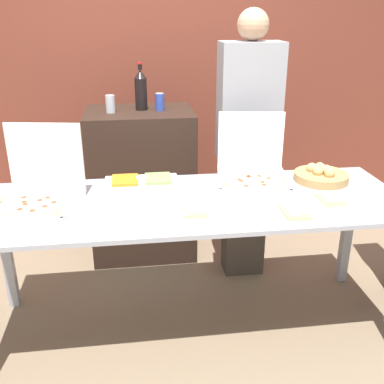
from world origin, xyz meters
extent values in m
plane|color=#847056|center=(0.00, 0.00, 0.00)|extent=(16.00, 16.00, 0.00)
cube|color=brown|center=(0.00, 1.70, 1.40)|extent=(10.00, 0.06, 2.80)
cube|color=#A8AAB2|center=(0.00, 0.00, 0.83)|extent=(2.37, 0.82, 0.02)
cube|color=#A8AAB2|center=(-1.13, 0.36, 0.41)|extent=(0.06, 0.06, 0.82)
cube|color=#A8AAB2|center=(1.13, 0.36, 0.41)|extent=(0.06, 0.06, 0.82)
cube|color=white|center=(0.38, 0.16, 0.85)|extent=(0.46, 0.46, 0.02)
cube|color=white|center=(0.35, -0.03, 0.88)|extent=(0.40, 0.08, 0.04)
cube|color=white|center=(0.19, 0.19, 0.88)|extent=(0.08, 0.40, 0.04)
cube|color=white|center=(0.57, 0.13, 0.88)|extent=(0.08, 0.40, 0.04)
cube|color=white|center=(0.42, 0.37, 1.05)|extent=(0.40, 0.08, 0.38)
cylinder|color=#E5C17A|center=(0.38, 0.16, 0.87)|extent=(0.35, 0.35, 0.02)
cylinder|color=#F4D67F|center=(0.38, 0.16, 0.88)|extent=(0.30, 0.30, 0.00)
cylinder|color=#C13D2D|center=(0.48, 0.17, 0.89)|extent=(0.03, 0.03, 0.00)
cylinder|color=#C13D2D|center=(0.44, 0.22, 0.89)|extent=(0.03, 0.03, 0.00)
cylinder|color=#C13D2D|center=(0.38, 0.23, 0.89)|extent=(0.03, 0.03, 0.00)
cylinder|color=#C13D2D|center=(0.37, 0.21, 0.89)|extent=(0.03, 0.03, 0.00)
cylinder|color=#C13D2D|center=(0.31, 0.18, 0.89)|extent=(0.03, 0.03, 0.00)
cylinder|color=#C13D2D|center=(0.31, 0.15, 0.89)|extent=(0.03, 0.03, 0.00)
cylinder|color=#C13D2D|center=(0.32, 0.07, 0.89)|extent=(0.03, 0.03, 0.00)
cylinder|color=#C13D2D|center=(0.43, 0.07, 0.89)|extent=(0.03, 0.03, 0.00)
cylinder|color=#C13D2D|center=(0.43, 0.12, 0.89)|extent=(0.03, 0.03, 0.00)
cube|color=white|center=(-0.82, -0.02, 0.85)|extent=(0.48, 0.48, 0.02)
cube|color=white|center=(-0.86, -0.22, 0.88)|extent=(0.41, 0.09, 0.04)
cube|color=white|center=(-0.63, -0.06, 0.88)|extent=(0.09, 0.41, 0.04)
cube|color=white|center=(-0.79, 0.19, 1.06)|extent=(0.41, 0.09, 0.39)
cylinder|color=#E5C17A|center=(-0.82, -0.02, 0.87)|extent=(0.36, 0.36, 0.02)
cylinder|color=#F4D67F|center=(-0.82, -0.02, 0.88)|extent=(0.31, 0.31, 0.00)
cylinder|color=#C13D2D|center=(-0.73, -0.03, 0.89)|extent=(0.03, 0.03, 0.00)
cylinder|color=#C13D2D|center=(-0.77, 0.04, 0.89)|extent=(0.03, 0.03, 0.00)
cylinder|color=#C13D2D|center=(-0.81, 0.01, 0.89)|extent=(0.03, 0.03, 0.00)
cylinder|color=#C13D2D|center=(-0.90, 0.06, 0.89)|extent=(0.03, 0.03, 0.00)
cylinder|color=#C13D2D|center=(-0.89, 0.00, 0.89)|extent=(0.03, 0.03, 0.00)
cylinder|color=#C13D2D|center=(-0.87, -0.03, 0.89)|extent=(0.03, 0.03, 0.00)
cylinder|color=#C13D2D|center=(-0.89, -0.10, 0.89)|extent=(0.03, 0.03, 0.00)
cylinder|color=#C13D2D|center=(-0.82, -0.12, 0.89)|extent=(0.03, 0.03, 0.00)
cylinder|color=#C13D2D|center=(-0.77, -0.08, 0.89)|extent=(0.03, 0.03, 0.00)
cylinder|color=white|center=(-0.01, -0.17, 0.85)|extent=(0.24, 0.24, 0.01)
cube|color=#E5C17A|center=(-0.01, -0.17, 0.86)|extent=(0.12, 0.17, 0.02)
cube|color=#F4D67F|center=(-0.01, -0.18, 0.87)|extent=(0.09, 0.12, 0.01)
cylinder|color=white|center=(0.49, -0.26, 0.85)|extent=(0.21, 0.21, 0.01)
cube|color=#E5C17A|center=(0.49, -0.26, 0.86)|extent=(0.12, 0.17, 0.02)
cube|color=#F4D67F|center=(0.49, -0.27, 0.87)|extent=(0.09, 0.12, 0.01)
cylinder|color=white|center=(0.74, -0.12, 0.85)|extent=(0.25, 0.25, 0.01)
cube|color=#E5C17A|center=(0.74, -0.12, 0.86)|extent=(0.12, 0.17, 0.02)
cube|color=#F4D67F|center=(0.74, -0.13, 0.87)|extent=(0.09, 0.12, 0.01)
cube|color=white|center=(-0.27, 0.26, 0.86)|extent=(0.43, 0.22, 0.03)
cube|color=orange|center=(-0.36, 0.26, 0.88)|extent=(0.15, 0.18, 0.02)
cube|color=#8CC65B|center=(-0.17, 0.26, 0.88)|extent=(0.15, 0.18, 0.02)
cylinder|color=white|center=(-0.27, 0.26, 0.89)|extent=(0.07, 0.07, 0.02)
cylinder|color=tan|center=(0.82, 0.20, 0.87)|extent=(0.33, 0.33, 0.05)
sphere|color=tan|center=(0.85, 0.20, 0.91)|extent=(0.06, 0.06, 0.06)
sphere|color=tan|center=(0.83, 0.25, 0.91)|extent=(0.06, 0.06, 0.06)
sphere|color=tan|center=(0.78, 0.24, 0.91)|extent=(0.06, 0.06, 0.06)
sphere|color=tan|center=(0.79, 0.18, 0.91)|extent=(0.06, 0.06, 0.06)
sphere|color=tan|center=(0.85, 0.14, 0.91)|extent=(0.06, 0.06, 0.06)
cube|color=black|center=(-0.25, 1.01, 0.57)|extent=(0.78, 0.57, 1.14)
cylinder|color=black|center=(-0.23, 1.04, 1.25)|extent=(0.09, 0.09, 0.23)
cone|color=black|center=(-0.23, 1.04, 1.39)|extent=(0.09, 0.09, 0.06)
cylinder|color=black|center=(-0.23, 1.04, 1.44)|extent=(0.03, 0.03, 0.04)
cylinder|color=red|center=(-0.23, 1.04, 1.47)|extent=(0.03, 0.03, 0.01)
cylinder|color=silver|center=(-0.45, 0.97, 1.20)|extent=(0.07, 0.07, 0.12)
cylinder|color=silver|center=(-0.45, 0.97, 1.26)|extent=(0.06, 0.06, 0.00)
cylinder|color=#334CB2|center=(-0.10, 1.00, 1.20)|extent=(0.07, 0.07, 0.12)
cylinder|color=silver|center=(-0.10, 1.00, 1.26)|extent=(0.06, 0.06, 0.00)
cube|color=#473D33|center=(0.46, 0.61, 0.44)|extent=(0.28, 0.20, 0.88)
cube|color=#99999E|center=(0.46, 0.61, 1.26)|extent=(0.40, 0.22, 0.76)
sphere|color=tan|center=(0.46, 0.61, 1.73)|extent=(0.20, 0.20, 0.20)
camera|label=1|loc=(-0.30, -2.25, 1.82)|focal=42.00mm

